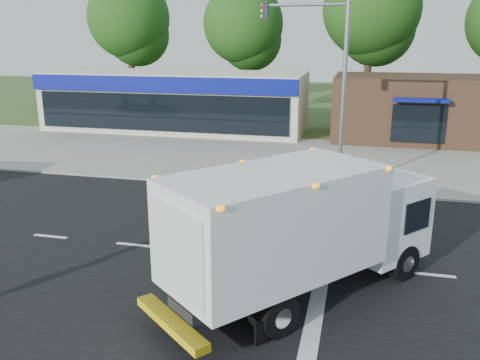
# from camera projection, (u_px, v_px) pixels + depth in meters

# --- Properties ---
(ground) EXTENTS (120.00, 120.00, 0.00)m
(ground) POSITION_uv_depth(u_px,v_px,m) (225.00, 254.00, 15.47)
(ground) COLOR #385123
(ground) RESTS_ON ground
(road_asphalt) EXTENTS (60.00, 14.00, 0.02)m
(road_asphalt) POSITION_uv_depth(u_px,v_px,m) (225.00, 254.00, 15.46)
(road_asphalt) COLOR black
(road_asphalt) RESTS_ON ground
(sidewalk) EXTENTS (60.00, 2.40, 0.12)m
(sidewalk) POSITION_uv_depth(u_px,v_px,m) (272.00, 181.00, 23.11)
(sidewalk) COLOR gray
(sidewalk) RESTS_ON ground
(parking_apron) EXTENTS (60.00, 9.00, 0.02)m
(parking_apron) POSITION_uv_depth(u_px,v_px,m) (290.00, 154.00, 28.55)
(parking_apron) COLOR gray
(parking_apron) RESTS_ON ground
(lane_markings) EXTENTS (55.20, 7.00, 0.01)m
(lane_markings) POSITION_uv_depth(u_px,v_px,m) (260.00, 279.00, 13.89)
(lane_markings) COLOR silver
(lane_markings) RESTS_ON road_asphalt
(ems_box_truck) EXTENTS (6.82, 7.50, 3.45)m
(ems_box_truck) POSITION_uv_depth(u_px,v_px,m) (301.00, 223.00, 12.45)
(ems_box_truck) COLOR black
(ems_box_truck) RESTS_ON ground
(retail_strip_mall) EXTENTS (18.00, 6.20, 4.00)m
(retail_strip_mall) POSITION_uv_depth(u_px,v_px,m) (175.00, 101.00, 35.57)
(retail_strip_mall) COLOR beige
(retail_strip_mall) RESTS_ON ground
(brown_storefront) EXTENTS (10.00, 6.70, 4.00)m
(brown_storefront) POSITION_uv_depth(u_px,v_px,m) (415.00, 108.00, 32.02)
(brown_storefront) COLOR #382316
(brown_storefront) RESTS_ON ground
(traffic_signal_pole) EXTENTS (3.51, 0.25, 8.00)m
(traffic_signal_pole) POSITION_uv_depth(u_px,v_px,m) (329.00, 74.00, 20.69)
(traffic_signal_pole) COLOR gray
(traffic_signal_pole) RESTS_ON ground
(background_trees) EXTENTS (36.77, 7.39, 12.10)m
(background_trees) POSITION_uv_depth(u_px,v_px,m) (307.00, 23.00, 39.96)
(background_trees) COLOR #332114
(background_trees) RESTS_ON ground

